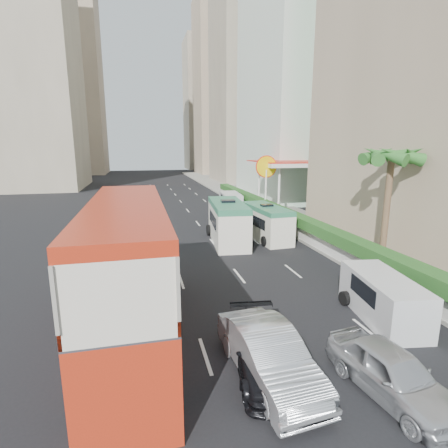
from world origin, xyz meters
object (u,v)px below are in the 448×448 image
object	(u,v)px
minibus_near	(228,222)
double_decker_bus	(129,271)
van_asset	(223,230)
shell_station	(286,187)
panel_van_near	(383,298)
minibus_far	(266,223)
panel_van_far	(231,202)
car_silver_lane_b	(389,395)
car_black	(263,369)
car_silver_lane_a	(268,378)
palm_tree	(386,212)

from	to	relation	value
minibus_near	double_decker_bus	bearing A→B (deg)	-113.41
van_asset	shell_station	bearing A→B (deg)	45.82
panel_van_near	minibus_far	bearing A→B (deg)	99.79
van_asset	panel_van_far	xyz separation A→B (m)	(3.13, 9.28, 0.96)
car_silver_lane_b	van_asset	bearing A→B (deg)	82.26
minibus_far	shell_station	xyz separation A→B (m)	(6.17, 10.77, 1.47)
minibus_near	panel_van_far	xyz separation A→B (m)	(3.64, 13.12, -0.53)
panel_van_near	panel_van_far	distance (m)	26.26
minibus_far	shell_station	bearing A→B (deg)	56.59
car_black	shell_station	distance (m)	28.89
car_silver_lane_b	shell_station	xyz separation A→B (m)	(8.82, 28.12, 2.75)
car_black	car_silver_lane_a	bearing A→B (deg)	-83.50
panel_van_far	shell_station	size ratio (longest dim) A/B	0.60
panel_van_far	van_asset	bearing A→B (deg)	-104.03
car_black	panel_van_far	bearing A→B (deg)	84.69
shell_station	minibus_far	bearing A→B (deg)	-119.79
car_silver_lane_a	panel_van_near	bearing A→B (deg)	17.88
car_silver_lane_b	minibus_near	distance (m)	17.29
car_silver_lane_a	panel_van_near	distance (m)	6.54
double_decker_bus	car_silver_lane_a	xyz separation A→B (m)	(4.05, -3.60, -2.53)
car_silver_lane_b	shell_station	world-z (taller)	shell_station
palm_tree	car_silver_lane_b	bearing A→B (deg)	-125.98
car_black	palm_tree	world-z (taller)	palm_tree
van_asset	minibus_far	distance (m)	4.70
van_asset	panel_van_near	distance (m)	17.22
van_asset	minibus_far	world-z (taller)	minibus_far
van_asset	panel_van_near	world-z (taller)	panel_van_near
palm_tree	minibus_far	bearing A→B (deg)	115.73
car_silver_lane_a	minibus_far	bearing A→B (deg)	64.45
shell_station	panel_van_far	bearing A→B (deg)	158.43
van_asset	panel_van_far	bearing A→B (deg)	78.27
panel_van_near	palm_tree	size ratio (longest dim) A/B	0.70
car_silver_lane_a	panel_van_near	world-z (taller)	panel_van_near
double_decker_bus	panel_van_far	world-z (taller)	double_decker_bus
minibus_near	shell_station	distance (m)	14.35
car_black	palm_tree	xyz separation A→B (m)	(9.74, 7.16, 3.38)
car_silver_lane_a	panel_van_near	xyz separation A→B (m)	(5.95, 2.57, 0.89)
shell_station	double_decker_bus	bearing A→B (deg)	-124.82
double_decker_bus	car_silver_lane_a	size ratio (longest dim) A/B	2.25
double_decker_bus	shell_station	size ratio (longest dim) A/B	1.38
car_silver_lane_a	car_black	distance (m)	0.44
minibus_near	minibus_far	size ratio (longest dim) A/B	1.17
car_silver_lane_b	panel_van_near	size ratio (longest dim) A/B	0.94
car_silver_lane_b	minibus_far	xyz separation A→B (m)	(2.65, 17.35, 1.28)
double_decker_bus	palm_tree	distance (m)	14.39
car_silver_lane_b	panel_van_far	size ratio (longest dim) A/B	0.88
car_silver_lane_a	minibus_near	xyz separation A→B (m)	(2.70, 15.70, 1.50)
panel_van_near	panel_van_far	size ratio (longest dim) A/B	0.93
double_decker_bus	car_silver_lane_b	world-z (taller)	double_decker_bus
palm_tree	double_decker_bus	bearing A→B (deg)	-163.84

